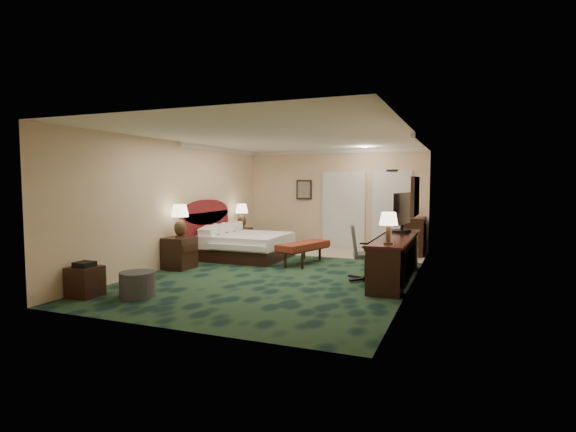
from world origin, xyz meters
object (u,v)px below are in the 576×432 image
at_px(nightstand_far, 241,239).
at_px(bed_bench, 303,253).
at_px(nightstand_near, 180,253).
at_px(desk, 395,258).
at_px(minibar, 414,236).
at_px(bed, 246,246).
at_px(ottoman, 138,284).
at_px(tv, 402,213).
at_px(desk_chair, 366,253).
at_px(side_table, 85,282).
at_px(lamp_near, 180,221).
at_px(lamp_far, 242,216).

distance_m(nightstand_far, bed_bench, 2.65).
relative_size(nightstand_near, bed_bench, 0.47).
xyz_separation_m(nightstand_near, desk, (4.39, 0.54, 0.08)).
xyz_separation_m(nightstand_far, minibar, (4.45, 0.78, 0.18)).
height_order(bed, ottoman, bed).
relative_size(bed, desk, 0.65).
bearing_deg(nightstand_near, tv, 15.91).
xyz_separation_m(nightstand_near, desk_chair, (3.90, 0.28, 0.19)).
bearing_deg(nightstand_far, tv, -19.61).
bearing_deg(minibar, ottoman, -122.18).
distance_m(nightstand_near, side_table, 2.50).
bearing_deg(nightstand_near, desk, 6.96).
distance_m(desk_chair, minibar, 3.38).
height_order(bed_bench, desk_chair, desk_chair).
distance_m(lamp_near, desk, 4.47).
relative_size(side_table, minibar, 0.51).
height_order(ottoman, desk, desk).
distance_m(side_table, desk, 5.37).
xyz_separation_m(nightstand_near, bed_bench, (2.24, 1.48, -0.09)).
height_order(bed_bench, tv, tv).
bearing_deg(desk_chair, nightstand_near, 167.26).
relative_size(bed, desk_chair, 1.79).
bearing_deg(desk_chair, minibar, 64.38).
distance_m(nightstand_far, desk, 4.99).
relative_size(lamp_far, bed_bench, 0.46).
bearing_deg(bed_bench, lamp_near, -129.79).
relative_size(nightstand_near, side_table, 1.38).
distance_m(nightstand_near, bed_bench, 2.69).
relative_size(bed, lamp_far, 2.86).
relative_size(lamp_far, desk, 0.23).
xyz_separation_m(ottoman, desk, (3.64, 2.74, 0.21)).
height_order(bed, tv, tv).
bearing_deg(minibar, lamp_near, -141.15).
xyz_separation_m(lamp_far, bed_bench, (2.25, -1.38, -0.67)).
xyz_separation_m(side_table, desk, (4.42, 3.04, 0.17)).
relative_size(lamp_near, lamp_far, 1.07).
distance_m(nightstand_far, side_table, 5.34).
distance_m(bed, desk_chair, 3.45).
relative_size(nightstand_near, nightstand_far, 1.13).
bearing_deg(desk, minibar, 89.50).
xyz_separation_m(lamp_near, desk, (4.40, 0.48, -0.60)).
xyz_separation_m(nightstand_far, desk_chair, (3.93, -2.56, 0.23)).
distance_m(bed_bench, desk, 2.35).
xyz_separation_m(lamp_far, minibar, (4.43, 0.76, -0.44)).
bearing_deg(tv, ottoman, -128.46).
bearing_deg(bed, desk, -16.93).
xyz_separation_m(ottoman, minibar, (3.66, 5.82, 0.27)).
bearing_deg(side_table, tv, 40.22).
bearing_deg(lamp_far, desk, -27.83).
distance_m(lamp_near, desk_chair, 3.95).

